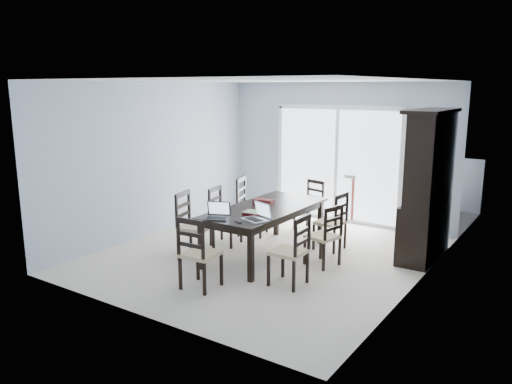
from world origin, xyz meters
The scene contains 24 objects.
floor centered at (0.00, 0.00, 0.00)m, with size 5.00×5.00×0.00m, color beige.
ceiling centered at (0.00, 0.00, 2.60)m, with size 5.00×5.00×0.00m, color white.
back_wall centered at (0.00, 2.50, 1.30)m, with size 4.50×0.02×2.60m, color #A4B3C4.
wall_left centered at (-2.25, 0.00, 1.30)m, with size 0.02×5.00×2.60m, color #A4B3C4.
wall_right centered at (2.25, 0.00, 1.30)m, with size 0.02×5.00×2.60m, color #A4B3C4.
balcony centered at (0.00, 3.50, -0.05)m, with size 4.50×2.00×0.10m, color gray.
railing centered at (0.00, 4.50, 0.55)m, with size 4.50×0.06×1.10m, color #99999E.
dining_table centered at (0.00, 0.00, 0.67)m, with size 1.00×2.20×0.75m.
china_hutch centered at (2.02, 1.25, 1.07)m, with size 0.50×1.38×2.20m.
sliding_door centered at (0.00, 2.48, 1.09)m, with size 2.52×0.05×2.18m.
chair_left_near centered at (-0.91, -0.68, 0.60)m, with size 0.53×0.52×1.14m.
chair_left_mid centered at (-0.91, 0.08, 0.57)m, with size 0.47×0.46×1.07m.
chair_left_far centered at (-0.86, 0.76, 0.61)m, with size 0.55×0.54×1.15m.
chair_right_near centered at (0.96, -0.81, 0.57)m, with size 0.43×0.41×1.08m.
chair_right_mid centered at (1.00, 0.07, 0.55)m, with size 0.48×0.47×1.04m.
chair_right_far centered at (0.77, 0.80, 0.56)m, with size 0.43×0.42×1.06m.
chair_end_near centered at (0.01, -1.60, 0.58)m, with size 0.44×0.45×1.10m.
chair_end_far centered at (-0.09, 1.67, 0.54)m, with size 0.46×0.47×1.02m.
laptop_dark centered at (-0.18, -0.95, 0.80)m, with size 0.39×0.34×0.22m.
laptop_silver centered at (0.29, -0.72, 0.81)m, with size 0.40×0.34×0.24m.
book_stack centered at (0.10, -0.46, 0.77)m, with size 0.30×0.24×0.05m.
cell_phone centered at (0.17, -0.92, 0.76)m, with size 0.11×0.05×0.01m, color black.
game_box centered at (-0.14, 0.16, 0.79)m, with size 0.31×0.15×0.08m, color #521016.
hot_tub centered at (-0.34, 3.33, 0.45)m, with size 1.94×1.79×0.90m.
Camera 1 is at (3.92, -6.09, 2.51)m, focal length 35.00 mm.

